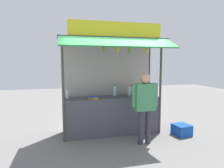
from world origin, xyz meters
The scene contains 16 objects.
ground_plane centered at (0.00, 0.00, 0.00)m, with size 20.00×20.00×0.00m, color slate.
stall_counter centered at (0.00, 0.00, 0.50)m, with size 2.52×0.56×1.00m, color #4C4C56.
stall_structure centered at (0.00, 0.14, 1.72)m, with size 2.72×1.46×2.87m.
water_bottle_front_right centered at (-1.16, 0.08, 1.11)m, with size 0.07×0.07×0.23m.
water_bottle_front_left centered at (1.02, 0.19, 1.10)m, with size 0.06×0.06×0.23m.
water_bottle_rear_center centered at (0.60, 0.19, 1.13)m, with size 0.08×0.08×0.29m.
water_bottle_back_right centered at (0.13, 0.21, 1.14)m, with size 0.08×0.08×0.30m.
water_bottle_center centered at (0.51, 0.07, 1.12)m, with size 0.07×0.07×0.25m.
magazine_stack_back_left centered at (-0.52, -0.11, 1.02)m, with size 0.27×0.31×0.05m.
magazine_stack_far_left centered at (0.79, -0.21, 1.03)m, with size 0.27×0.31×0.07m.
banana_bunch_inner_left centered at (0.04, -0.38, 2.23)m, with size 0.09×0.09×0.23m.
banana_bunch_inner_right centered at (0.79, -0.38, 2.22)m, with size 0.10×0.10×0.24m.
banana_bunch_rightmost centered at (0.34, -0.38, 2.22)m, with size 0.08×0.09×0.24m.
banana_bunch_leftmost centered at (-0.28, -0.38, 2.22)m, with size 0.08×0.08×0.23m.
vendor_person centered at (0.58, -0.83, 1.01)m, with size 0.63×0.24×1.67m.
plastic_crate centered at (1.76, -0.56, 0.14)m, with size 0.40×0.40×0.28m, color #194CB2.
Camera 1 is at (-1.26, -5.06, 1.91)m, focal length 31.91 mm.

